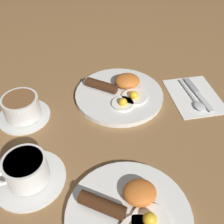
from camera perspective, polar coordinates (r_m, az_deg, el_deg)
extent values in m
plane|color=olive|center=(0.81, 1.56, 3.34)|extent=(3.00, 3.00, 0.00)
cylinder|color=white|center=(0.81, 1.57, 3.75)|extent=(0.27, 0.27, 0.01)
cylinder|color=white|center=(0.79, 4.90, 3.33)|extent=(0.08, 0.08, 0.01)
sphere|color=yellow|center=(0.78, 4.74, 3.64)|extent=(0.03, 0.03, 0.03)
cylinder|color=white|center=(0.76, 2.34, 1.81)|extent=(0.06, 0.06, 0.01)
sphere|color=yellow|center=(0.75, 2.12, 2.11)|extent=(0.03, 0.03, 0.03)
ellipsoid|color=orange|center=(0.82, 3.31, 6.79)|extent=(0.08, 0.07, 0.04)
cylinder|color=#422311|center=(0.81, -2.30, 5.79)|extent=(0.10, 0.08, 0.03)
cylinder|color=white|center=(0.57, 3.64, -21.66)|extent=(0.26, 0.26, 0.01)
cylinder|color=white|center=(0.55, 8.52, -22.62)|extent=(0.08, 0.08, 0.01)
sphere|color=yellow|center=(0.55, 8.20, -22.13)|extent=(0.03, 0.03, 0.03)
ellipsoid|color=orange|center=(0.57, 6.03, -17.03)|extent=(0.07, 0.06, 0.03)
cylinder|color=#402210|center=(0.55, -2.21, -19.56)|extent=(0.10, 0.08, 0.03)
cylinder|color=white|center=(0.78, -18.56, -0.74)|extent=(0.15, 0.15, 0.01)
cylinder|color=white|center=(0.76, -19.12, 1.12)|extent=(0.10, 0.10, 0.06)
cylinder|color=brown|center=(0.74, -19.59, 2.70)|extent=(0.09, 0.09, 0.00)
torus|color=white|center=(0.80, -18.64, 3.64)|extent=(0.01, 0.04, 0.04)
cylinder|color=white|center=(0.64, -17.48, -13.56)|extent=(0.16, 0.16, 0.01)
cylinder|color=white|center=(0.61, -18.16, -11.73)|extent=(0.09, 0.09, 0.06)
cylinder|color=brown|center=(0.59, -18.76, -10.11)|extent=(0.08, 0.08, 0.00)
torus|color=white|center=(0.61, -22.48, -13.16)|extent=(0.04, 0.02, 0.04)
cube|color=white|center=(0.85, 17.46, 3.44)|extent=(0.15, 0.19, 0.01)
cube|color=silver|center=(0.83, 19.44, 2.15)|extent=(0.02, 0.09, 0.00)
cube|color=#9E9EA3|center=(0.88, 16.88, 5.56)|extent=(0.02, 0.08, 0.01)
ellipsoid|color=silver|center=(0.81, 18.53, 1.21)|extent=(0.03, 0.05, 0.01)
cube|color=silver|center=(0.86, 16.15, 4.51)|extent=(0.02, 0.11, 0.00)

